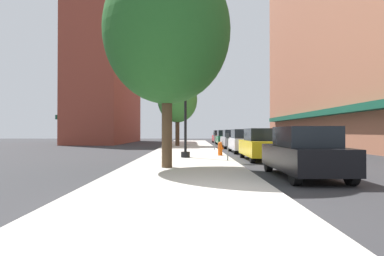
{
  "coord_description": "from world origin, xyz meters",
  "views": [
    {
      "loc": [
        0.35,
        -6.65,
        1.5
      ],
      "look_at": [
        0.39,
        14.53,
        1.73
      ],
      "focal_mm": 30.5,
      "sensor_mm": 36.0,
      "label": 1
    }
  ],
  "objects_px": {
    "car_green": "(224,138)",
    "fire_hydrant": "(220,148)",
    "parking_meter_near": "(227,143)",
    "car_yellow": "(261,145)",
    "tree_near": "(166,32)",
    "lamppost": "(185,100)",
    "car_red": "(219,137)",
    "parking_meter_far": "(214,139)",
    "car_white": "(243,141)",
    "car_silver": "(232,139)",
    "tree_mid": "(177,100)",
    "car_black": "(303,153)"
  },
  "relations": [
    {
      "from": "parking_meter_near",
      "to": "car_silver",
      "type": "xyz_separation_m",
      "value": [
        1.95,
        13.86,
        -0.14
      ]
    },
    {
      "from": "lamppost",
      "to": "car_red",
      "type": "relative_size",
      "value": 1.37
    },
    {
      "from": "tree_near",
      "to": "tree_mid",
      "type": "bearing_deg",
      "value": 91.35
    },
    {
      "from": "car_green",
      "to": "car_red",
      "type": "height_order",
      "value": "same"
    },
    {
      "from": "car_green",
      "to": "fire_hydrant",
      "type": "bearing_deg",
      "value": -98.32
    },
    {
      "from": "car_yellow",
      "to": "car_silver",
      "type": "height_order",
      "value": "same"
    },
    {
      "from": "parking_meter_far",
      "to": "tree_mid",
      "type": "xyz_separation_m",
      "value": [
        -3.11,
        6.82,
        3.62
      ]
    },
    {
      "from": "parking_meter_far",
      "to": "car_yellow",
      "type": "xyz_separation_m",
      "value": [
        1.95,
        -7.59,
        -0.14
      ]
    },
    {
      "from": "lamppost",
      "to": "fire_hydrant",
      "type": "xyz_separation_m",
      "value": [
        1.98,
        1.44,
        -2.68
      ]
    },
    {
      "from": "parking_meter_far",
      "to": "car_red",
      "type": "bearing_deg",
      "value": 83.93
    },
    {
      "from": "parking_meter_far",
      "to": "car_red",
      "type": "xyz_separation_m",
      "value": [
        1.95,
        18.33,
        -0.14
      ]
    },
    {
      "from": "car_white",
      "to": "car_green",
      "type": "xyz_separation_m",
      "value": [
        0.0,
        13.27,
        0.0
      ]
    },
    {
      "from": "lamppost",
      "to": "car_red",
      "type": "xyz_separation_m",
      "value": [
        4.0,
        25.58,
        -2.39
      ]
    },
    {
      "from": "parking_meter_near",
      "to": "car_yellow",
      "type": "distance_m",
      "value": 2.46
    },
    {
      "from": "car_white",
      "to": "lamppost",
      "type": "bearing_deg",
      "value": -125.68
    },
    {
      "from": "tree_near",
      "to": "tree_mid",
      "type": "distance_m",
      "value": 18.93
    },
    {
      "from": "tree_mid",
      "to": "car_yellow",
      "type": "distance_m",
      "value": 15.73
    },
    {
      "from": "parking_meter_far",
      "to": "car_yellow",
      "type": "relative_size",
      "value": 0.3
    },
    {
      "from": "lamppost",
      "to": "car_green",
      "type": "relative_size",
      "value": 1.37
    },
    {
      "from": "parking_meter_far",
      "to": "car_silver",
      "type": "xyz_separation_m",
      "value": [
        1.95,
        4.77,
        -0.14
      ]
    },
    {
      "from": "fire_hydrant",
      "to": "car_white",
      "type": "xyz_separation_m",
      "value": [
        2.02,
        4.24,
        0.29
      ]
    },
    {
      "from": "car_black",
      "to": "car_red",
      "type": "relative_size",
      "value": 1.0
    },
    {
      "from": "lamppost",
      "to": "car_yellow",
      "type": "relative_size",
      "value": 1.37
    },
    {
      "from": "fire_hydrant",
      "to": "tree_near",
      "type": "height_order",
      "value": "tree_near"
    },
    {
      "from": "lamppost",
      "to": "car_white",
      "type": "xyz_separation_m",
      "value": [
        4.0,
        5.68,
        -2.39
      ]
    },
    {
      "from": "car_yellow",
      "to": "car_silver",
      "type": "bearing_deg",
      "value": 89.64
    },
    {
      "from": "parking_meter_far",
      "to": "car_green",
      "type": "bearing_deg",
      "value": 80.54
    },
    {
      "from": "parking_meter_near",
      "to": "car_green",
      "type": "bearing_deg",
      "value": 84.64
    },
    {
      "from": "tree_mid",
      "to": "lamppost",
      "type": "bearing_deg",
      "value": -85.69
    },
    {
      "from": "parking_meter_far",
      "to": "car_white",
      "type": "bearing_deg",
      "value": -38.76
    },
    {
      "from": "tree_mid",
      "to": "car_silver",
      "type": "height_order",
      "value": "tree_mid"
    },
    {
      "from": "tree_mid",
      "to": "car_black",
      "type": "xyz_separation_m",
      "value": [
        5.06,
        -20.82,
        -3.76
      ]
    },
    {
      "from": "parking_meter_far",
      "to": "car_yellow",
      "type": "distance_m",
      "value": 7.84
    },
    {
      "from": "car_black",
      "to": "car_green",
      "type": "relative_size",
      "value": 1.0
    },
    {
      "from": "car_silver",
      "to": "lamppost",
      "type": "bearing_deg",
      "value": -107.44
    },
    {
      "from": "car_red",
      "to": "car_green",
      "type": "bearing_deg",
      "value": -88.51
    },
    {
      "from": "car_black",
      "to": "car_white",
      "type": "relative_size",
      "value": 1.0
    },
    {
      "from": "tree_near",
      "to": "parking_meter_near",
      "type": "bearing_deg",
      "value": 48.38
    },
    {
      "from": "parking_meter_far",
      "to": "car_white",
      "type": "relative_size",
      "value": 0.3
    },
    {
      "from": "tree_near",
      "to": "car_black",
      "type": "relative_size",
      "value": 1.87
    },
    {
      "from": "car_black",
      "to": "car_yellow",
      "type": "height_order",
      "value": "same"
    },
    {
      "from": "lamppost",
      "to": "car_silver",
      "type": "xyz_separation_m",
      "value": [
        4.0,
        12.01,
        -2.39
      ]
    },
    {
      "from": "parking_meter_near",
      "to": "car_yellow",
      "type": "height_order",
      "value": "car_yellow"
    },
    {
      "from": "car_yellow",
      "to": "car_green",
      "type": "height_order",
      "value": "same"
    },
    {
      "from": "tree_near",
      "to": "car_black",
      "type": "height_order",
      "value": "tree_near"
    },
    {
      "from": "car_black",
      "to": "car_white",
      "type": "height_order",
      "value": "same"
    },
    {
      "from": "tree_mid",
      "to": "car_black",
      "type": "relative_size",
      "value": 1.55
    },
    {
      "from": "car_black",
      "to": "car_red",
      "type": "xyz_separation_m",
      "value": [
        0.0,
        32.34,
        0.0
      ]
    },
    {
      "from": "tree_near",
      "to": "car_red",
      "type": "relative_size",
      "value": 1.87
    },
    {
      "from": "car_yellow",
      "to": "tree_near",
      "type": "bearing_deg",
      "value": -136.12
    }
  ]
}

